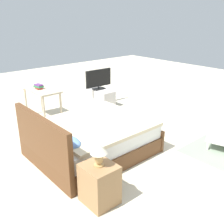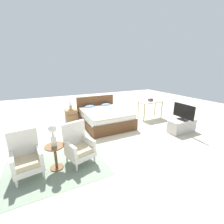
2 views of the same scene
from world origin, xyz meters
name	(u,v)px [view 1 (image 1 of 2)]	position (x,y,z in m)	size (l,w,h in m)	color
ground_plane	(134,138)	(0.00, 0.00, 0.00)	(16.00, 16.00, 0.00)	beige
bed	(91,139)	(0.08, 1.02, 0.30)	(1.64, 2.00, 0.96)	brown
nightstand	(99,184)	(-1.03, 1.71, 0.28)	(0.44, 0.41, 0.56)	#997047
table_lamp	(99,151)	(-1.03, 1.71, 0.77)	(0.22, 0.22, 0.33)	tan
tv_stand	(99,97)	(2.15, -0.80, 0.21)	(0.96, 0.40, 0.43)	#B7B2AD
tv_flatscreen	(98,79)	(2.15, -0.80, 0.71)	(0.21, 0.80, 0.54)	black
vanity_desk	(42,93)	(2.17, 0.87, 0.63)	(1.04, 0.52, 0.74)	beige
book_stack	(39,87)	(2.20, 0.91, 0.79)	(0.23, 0.18, 0.11)	#AD2823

